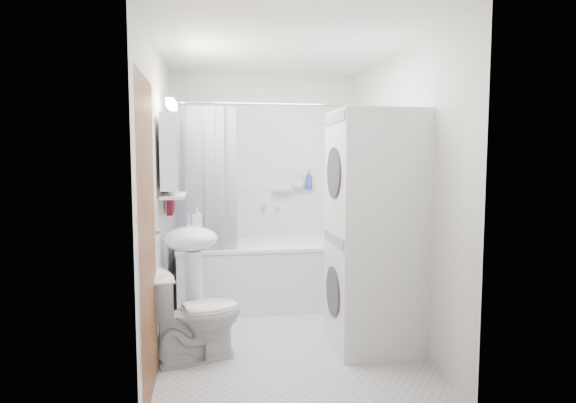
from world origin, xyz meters
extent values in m
plane|color=silver|center=(0.00, 0.00, 0.00)|extent=(2.60, 2.60, 0.00)
plane|color=silver|center=(0.00, 1.30, 1.20)|extent=(2.00, 0.00, 2.00)
plane|color=silver|center=(0.00, -1.30, 1.20)|extent=(2.00, 0.00, 2.00)
plane|color=silver|center=(-1.00, 0.00, 1.20)|extent=(0.00, 2.60, 2.60)
plane|color=silver|center=(1.00, 0.00, 1.20)|extent=(0.00, 2.60, 2.60)
plane|color=white|center=(0.00, 0.00, 2.40)|extent=(2.60, 2.60, 0.00)
plane|color=white|center=(0.00, 1.29, 0.60)|extent=(1.98, 0.00, 1.98)
plane|color=white|center=(-0.99, 0.00, 0.60)|extent=(0.00, 2.58, 2.58)
plane|color=white|center=(0.99, 0.00, 0.60)|extent=(0.00, 2.58, 2.58)
plane|color=brown|center=(-0.98, -0.88, 1.00)|extent=(0.00, 2.00, 2.00)
cylinder|color=silver|center=(-0.95, -0.55, 1.00)|extent=(0.04, 0.04, 0.04)
cube|color=white|center=(-0.07, 0.92, 0.31)|extent=(1.68, 0.78, 0.61)
cube|color=white|center=(-0.07, 0.92, 0.63)|extent=(1.70, 0.80, 0.03)
cube|color=silver|center=(-0.07, 0.92, 0.51)|extent=(1.50, 0.60, 0.20)
cylinder|color=silver|center=(0.13, 1.25, 0.96)|extent=(0.04, 0.12, 0.04)
cylinder|color=silver|center=(-0.07, 0.58, 2.00)|extent=(1.88, 0.02, 0.02)
cube|color=#131A42|center=(-0.86, 0.58, 1.25)|extent=(0.10, 0.02, 1.45)
cube|color=#131A42|center=(-0.77, 0.58, 1.25)|extent=(0.10, 0.02, 1.45)
cube|color=#131A42|center=(-0.68, 0.58, 1.25)|extent=(0.10, 0.02, 1.45)
cube|color=#131A42|center=(-0.59, 0.58, 1.25)|extent=(0.10, 0.02, 1.45)
cube|color=#131A42|center=(-0.50, 0.58, 1.25)|extent=(0.10, 0.02, 1.45)
cube|color=#131A42|center=(-0.41, 0.58, 1.25)|extent=(0.10, 0.02, 1.45)
ellipsoid|color=white|center=(-0.76, 0.05, 0.85)|extent=(0.44, 0.37, 0.20)
cylinder|color=white|center=(-0.74, 0.05, 0.38)|extent=(0.14, 0.14, 0.75)
cylinder|color=silver|center=(-0.78, 0.19, 0.97)|extent=(0.03, 0.03, 0.14)
cylinder|color=silver|center=(-0.78, 0.15, 1.03)|extent=(0.02, 0.10, 0.02)
cube|color=white|center=(-0.91, 0.10, 1.55)|extent=(0.12, 0.50, 0.60)
cube|color=white|center=(-0.84, 0.10, 1.55)|extent=(0.01, 0.47, 0.57)
cube|color=#FFEABF|center=(-0.89, 0.10, 1.93)|extent=(0.06, 0.45, 0.06)
cube|color=silver|center=(-0.89, 0.10, 1.20)|extent=(0.18, 0.54, 0.02)
cube|color=silver|center=(0.18, 1.24, 1.15)|extent=(0.22, 0.06, 0.02)
cube|color=maroon|center=(-0.94, 0.44, 1.43)|extent=(0.05, 0.36, 0.84)
cube|color=maroon|center=(-0.91, 0.44, 1.82)|extent=(0.03, 0.31, 0.08)
cylinder|color=silver|center=(-0.95, 0.44, 1.86)|extent=(0.02, 0.04, 0.02)
cube|color=white|center=(0.68, -0.30, 0.47)|extent=(0.67, 0.67, 0.93)
cylinder|color=#2D2D33|center=(0.35, -0.30, 0.46)|extent=(0.02, 0.40, 0.40)
cube|color=gray|center=(0.35, -0.30, 0.88)|extent=(0.02, 0.60, 0.08)
cube|color=white|center=(0.68, -0.30, 1.40)|extent=(0.67, 0.67, 0.93)
cylinder|color=#2D2D33|center=(0.35, -0.30, 1.39)|extent=(0.02, 0.40, 0.40)
cube|color=gray|center=(0.35, -0.30, 1.81)|extent=(0.02, 0.60, 0.08)
imported|color=white|center=(-0.72, -0.34, 0.34)|extent=(0.77, 0.57, 0.68)
imported|color=gray|center=(-0.71, 0.25, 0.95)|extent=(0.08, 0.17, 0.08)
imported|color=gray|center=(-0.89, -0.05, 1.25)|extent=(0.07, 0.18, 0.07)
imported|color=gray|center=(-0.89, 0.22, 1.26)|extent=(0.10, 0.09, 0.10)
imported|color=gray|center=(0.35, 1.24, 1.23)|extent=(0.13, 0.17, 0.13)
imported|color=#27429D|center=(0.47, 1.24, 1.20)|extent=(0.08, 0.21, 0.08)
camera|label=1|loc=(-0.60, -3.89, 1.51)|focal=30.00mm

